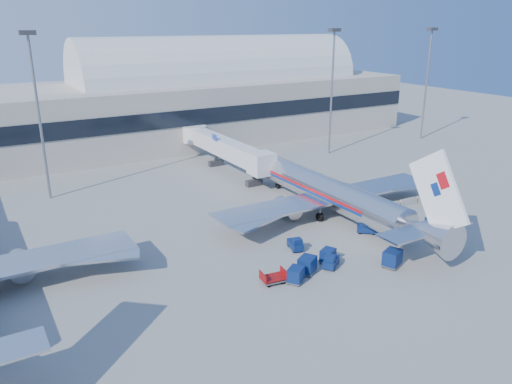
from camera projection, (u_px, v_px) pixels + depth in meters
ground at (286, 244)px, 55.85m from camera, size 260.00×260.00×0.00m
terminal at (57, 114)px, 92.37m from camera, size 170.00×28.15×21.00m
airliner_main at (332, 193)px, 63.41m from camera, size 32.00×37.26×12.07m
jetbridge_near at (221, 146)px, 83.33m from camera, size 4.40×27.50×6.25m
mast_west at (36, 92)px, 65.81m from camera, size 2.00×1.20×22.60m
mast_east at (333, 74)px, 90.02m from camera, size 2.00×1.20×22.60m
mast_far_east at (428, 68)px, 102.13m from camera, size 2.00×1.20×22.60m
barrier_near at (391, 206)px, 66.05m from camera, size 3.00×0.55×0.90m
barrier_mid at (408, 202)px, 67.65m from camera, size 3.00×0.55×0.90m
barrier_far at (425, 198)px, 69.24m from camera, size 3.00×0.55×0.90m
tug_lead at (331, 261)px, 50.30m from camera, size 2.56×2.28×1.51m
tug_right at (366, 228)px, 58.55m from camera, size 2.44×2.34×1.47m
tug_left at (295, 244)px, 54.23m from camera, size 1.63×2.46×1.47m
cart_train_a at (328, 256)px, 51.28m from camera, size 2.06×1.88×1.47m
cart_train_b at (307, 265)px, 49.09m from camera, size 2.39×2.24×1.69m
cart_train_c at (296, 275)px, 47.34m from camera, size 2.16×2.07×1.52m
cart_solo_near at (392, 258)px, 50.38m from camera, size 2.43×2.17×1.77m
cart_solo_far at (433, 224)px, 59.14m from camera, size 2.13×1.99×1.50m
cart_open_red at (274, 279)px, 47.36m from camera, size 2.51×1.92×0.62m
ramp_worker at (448, 243)px, 53.75m from camera, size 0.77×0.81×1.86m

